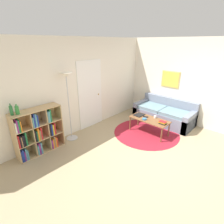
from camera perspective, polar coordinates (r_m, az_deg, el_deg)
ground_plane at (r=4.13m, az=15.96°, el=-15.80°), size 14.00×14.00×0.00m
wall_back at (r=5.09m, az=-9.07°, el=8.30°), size 7.80×0.11×2.60m
wall_right at (r=6.15m, az=17.38°, el=10.07°), size 0.08×5.56×2.60m
rug at (r=5.24m, az=11.09°, el=-6.56°), size 1.87×1.87×0.01m
bookshelf at (r=4.42m, az=-23.32°, el=-6.22°), size 1.09×0.34×1.09m
floor_lamp at (r=4.45m, az=-14.50°, el=8.38°), size 0.31×0.31×1.79m
couch at (r=5.97m, az=16.75°, el=-0.60°), size 0.87×1.85×0.76m
coffee_table at (r=5.06m, az=12.07°, el=-2.72°), size 0.50×1.10×0.44m
laptop at (r=5.24m, az=8.84°, el=-0.90°), size 0.31×0.25×0.02m
bowl at (r=4.96m, az=10.56°, el=-2.26°), size 0.12×0.12×0.04m
book_stack_on_table at (r=4.83m, az=16.17°, el=-3.32°), size 0.14×0.20×0.07m
cup at (r=5.12m, az=13.87°, el=-1.56°), size 0.07×0.07×0.07m
remote at (r=5.14m, az=10.93°, el=-1.54°), size 0.09×0.15×0.02m
bottle_left at (r=4.06m, az=-30.05°, el=0.46°), size 0.06×0.06×0.24m
bottle_middle at (r=4.06m, az=-28.58°, el=0.56°), size 0.08×0.08×0.21m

